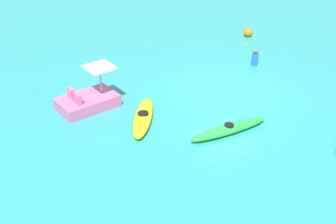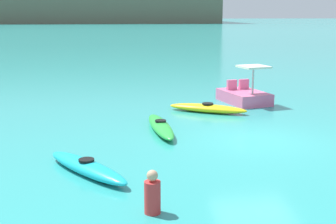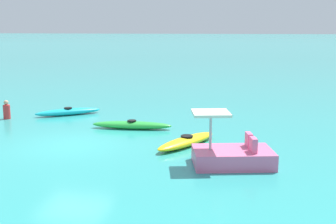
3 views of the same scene
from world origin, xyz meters
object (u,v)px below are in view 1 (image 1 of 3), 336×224
at_px(kayak_yellow, 143,117).
at_px(pedal_boat_pink, 88,100).
at_px(buoy_orange, 248,32).
at_px(person_by_kayaks, 255,58).
at_px(kayak_green, 229,129).

bearing_deg(kayak_yellow, pedal_boat_pink, 41.78).
height_order(pedal_boat_pink, buoy_orange, pedal_boat_pink).
distance_m(pedal_boat_pink, person_by_kayaks, 8.83).
xyz_separation_m(buoy_orange, person_by_kayaks, (-3.69, 1.95, 0.13)).
height_order(kayak_green, person_by_kayaks, person_by_kayaks).
relative_size(buoy_orange, person_by_kayaks, 0.59).
bearing_deg(kayak_green, kayak_yellow, 51.87).
height_order(kayak_green, pedal_boat_pink, pedal_boat_pink).
bearing_deg(buoy_orange, pedal_boat_pink, 113.19).
bearing_deg(pedal_boat_pink, kayak_green, -132.50).
bearing_deg(buoy_orange, kayak_green, 143.84).
relative_size(kayak_yellow, person_by_kayaks, 3.50).
xyz_separation_m(kayak_yellow, person_by_kayaks, (2.85, -7.05, 0.22)).
bearing_deg(buoy_orange, kayak_yellow, 126.02).
height_order(pedal_boat_pink, person_by_kayaks, pedal_boat_pink).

